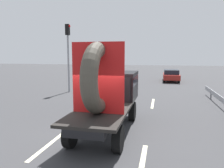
% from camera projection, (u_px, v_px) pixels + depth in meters
% --- Properties ---
extents(ground_plane, '(120.00, 120.00, 0.00)m').
position_uv_depth(ground_plane, '(96.00, 137.00, 8.46)').
color(ground_plane, '#38383A').
extents(flatbed_truck, '(2.02, 5.72, 3.66)m').
position_uv_depth(flatbed_truck, '(110.00, 89.00, 9.34)').
color(flatbed_truck, black).
rests_on(flatbed_truck, ground_plane).
extents(distant_sedan, '(1.88, 4.38, 1.43)m').
position_uv_depth(distant_sedan, '(171.00, 75.00, 25.98)').
color(distant_sedan, black).
rests_on(distant_sedan, ground_plane).
extents(traffic_light, '(0.42, 0.36, 5.77)m').
position_uv_depth(traffic_light, '(68.00, 48.00, 18.22)').
color(traffic_light, gray).
rests_on(traffic_light, ground_plane).
extents(lane_dash_left_near, '(0.16, 2.89, 0.01)m').
position_uv_depth(lane_dash_left_near, '(50.00, 143.00, 7.81)').
color(lane_dash_left_near, beige).
rests_on(lane_dash_left_near, ground_plane).
extents(lane_dash_left_far, '(0.16, 2.01, 0.01)m').
position_uv_depth(lane_dash_left_far, '(106.00, 99.00, 15.57)').
color(lane_dash_left_far, beige).
rests_on(lane_dash_left_far, ground_plane).
extents(lane_dash_right_near, '(0.16, 2.49, 0.01)m').
position_uv_depth(lane_dash_right_near, '(142.00, 162.00, 6.42)').
color(lane_dash_right_near, beige).
rests_on(lane_dash_right_near, ground_plane).
extents(lane_dash_right_far, '(0.16, 2.87, 0.01)m').
position_uv_depth(lane_dash_right_far, '(153.00, 103.00, 14.26)').
color(lane_dash_right_far, beige).
rests_on(lane_dash_right_far, ground_plane).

